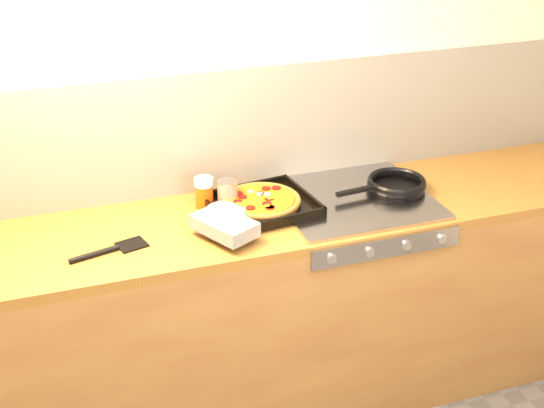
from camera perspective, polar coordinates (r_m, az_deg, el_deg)
name	(u,v)px	position (r m, az deg, el deg)	size (l,w,h in m)	color
room_shell	(223,130)	(3.05, -3.68, 5.55)	(3.20, 3.20, 3.20)	white
counter_run	(247,315)	(3.13, -1.86, -8.33)	(3.20, 0.62, 0.90)	olive
stovetop	(353,199)	(3.04, 6.13, 0.35)	(0.60, 0.56, 0.02)	#A1A0A6
pizza_on_tray	(250,207)	(2.87, -1.64, -0.26)	(0.52, 0.50, 0.07)	black
frying_pan	(395,184)	(3.11, 9.27, 1.47)	(0.41, 0.27, 0.04)	black
tomato_can	(228,194)	(2.95, -3.35, 0.75)	(0.08, 0.08, 0.11)	#AA100D
juice_glass	(204,192)	(2.96, -5.14, 0.89)	(0.08, 0.08, 0.12)	#EC4F0D
wooden_spoon	(250,194)	(3.05, -1.66, 0.75)	(0.30, 0.04, 0.02)	#A98347
black_spatula	(110,250)	(2.72, -12.10, -3.42)	(0.29, 0.12, 0.02)	black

